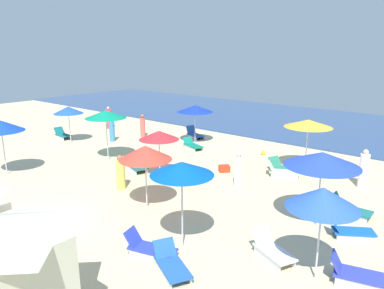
{
  "coord_description": "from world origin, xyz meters",
  "views": [
    {
      "loc": [
        11.39,
        -5.48,
        5.85
      ],
      "look_at": [
        0.05,
        8.08,
        1.24
      ],
      "focal_mm": 34.7,
      "sensor_mm": 36.0,
      "label": 1
    }
  ],
  "objects_px": {
    "beachgoer_0": "(143,126)",
    "lounge_chair_4_1": "(282,168)",
    "umbrella_0": "(68,110)",
    "umbrella_4": "(308,123)",
    "lounge_chair_1_0": "(350,231)",
    "lounge_chair_4_0": "(282,172)",
    "lounge_chair_3_1": "(272,250)",
    "umbrella_3": "(323,198)",
    "lounge_chair_3_0": "(354,274)",
    "umbrella_7": "(145,153)",
    "umbrella_5": "(195,109)",
    "beachgoer_1": "(238,170)",
    "lounge_chair_5_0": "(192,145)",
    "lounge_chair_1_1": "(349,209)",
    "umbrella_6": "(182,168)",
    "lounge_chair_8_0": "(136,166)",
    "beachgoer_4": "(109,118)",
    "umbrella_1": "(322,159)",
    "lounge_chair_0_0": "(62,135)",
    "beachgoer_5": "(364,170)",
    "umbrella_9": "(1,126)",
    "beachgoer_3": "(112,129)",
    "lounge_chair_5_1": "(195,134)",
    "lounge_chair_6_1": "(149,248)",
    "umbrella_8": "(159,135)",
    "lounge_chair_6_0": "(171,264)",
    "cooler_box_0": "(224,169)",
    "umbrella_2": "(106,114)"
  },
  "relations": [
    {
      "from": "beachgoer_0",
      "to": "lounge_chair_4_1",
      "type": "bearing_deg",
      "value": 150.81
    },
    {
      "from": "umbrella_0",
      "to": "umbrella_4",
      "type": "relative_size",
      "value": 0.9
    },
    {
      "from": "lounge_chair_1_0",
      "to": "beachgoer_0",
      "type": "bearing_deg",
      "value": 37.81
    },
    {
      "from": "lounge_chair_4_0",
      "to": "lounge_chair_3_1",
      "type": "bearing_deg",
      "value": 179.57
    },
    {
      "from": "umbrella_3",
      "to": "lounge_chair_3_0",
      "type": "distance_m",
      "value": 2.19
    },
    {
      "from": "umbrella_7",
      "to": "beachgoer_0",
      "type": "bearing_deg",
      "value": 137.92
    },
    {
      "from": "umbrella_4",
      "to": "umbrella_5",
      "type": "bearing_deg",
      "value": 174.41
    },
    {
      "from": "beachgoer_1",
      "to": "umbrella_7",
      "type": "bearing_deg",
      "value": 133.09
    },
    {
      "from": "lounge_chair_3_1",
      "to": "lounge_chair_5_0",
      "type": "height_order",
      "value": "lounge_chair_3_1"
    },
    {
      "from": "lounge_chair_4_0",
      "to": "umbrella_7",
      "type": "height_order",
      "value": "umbrella_7"
    },
    {
      "from": "lounge_chair_4_0",
      "to": "umbrella_5",
      "type": "height_order",
      "value": "umbrella_5"
    },
    {
      "from": "lounge_chair_1_1",
      "to": "lounge_chair_4_0",
      "type": "distance_m",
      "value": 4.49
    },
    {
      "from": "umbrella_0",
      "to": "umbrella_6",
      "type": "bearing_deg",
      "value": -20.0
    },
    {
      "from": "umbrella_3",
      "to": "umbrella_0",
      "type": "bearing_deg",
      "value": 166.97
    },
    {
      "from": "lounge_chair_4_1",
      "to": "beachgoer_1",
      "type": "bearing_deg",
      "value": -173.24
    },
    {
      "from": "lounge_chair_1_1",
      "to": "umbrella_3",
      "type": "distance_m",
      "value": 4.85
    },
    {
      "from": "lounge_chair_8_0",
      "to": "beachgoer_4",
      "type": "xyz_separation_m",
      "value": [
        -9.02,
        5.38,
        0.51
      ]
    },
    {
      "from": "lounge_chair_1_0",
      "to": "umbrella_1",
      "type": "bearing_deg",
      "value": 49.81
    },
    {
      "from": "lounge_chair_0_0",
      "to": "umbrella_5",
      "type": "distance_m",
      "value": 9.06
    },
    {
      "from": "umbrella_4",
      "to": "umbrella_7",
      "type": "distance_m",
      "value": 8.5
    },
    {
      "from": "umbrella_3",
      "to": "lounge_chair_4_1",
      "type": "distance_m",
      "value": 8.8
    },
    {
      "from": "lounge_chair_0_0",
      "to": "lounge_chair_5_0",
      "type": "relative_size",
      "value": 0.81
    },
    {
      "from": "umbrella_3",
      "to": "beachgoer_5",
      "type": "relative_size",
      "value": 1.48
    },
    {
      "from": "beachgoer_5",
      "to": "umbrella_9",
      "type": "bearing_deg",
      "value": -90.98
    },
    {
      "from": "umbrella_1",
      "to": "lounge_chair_3_1",
      "type": "relative_size",
      "value": 1.66
    },
    {
      "from": "lounge_chair_3_0",
      "to": "umbrella_4",
      "type": "height_order",
      "value": "umbrella_4"
    },
    {
      "from": "lounge_chair_1_0",
      "to": "lounge_chair_4_0",
      "type": "height_order",
      "value": "lounge_chair_4_0"
    },
    {
      "from": "lounge_chair_3_1",
      "to": "beachgoer_0",
      "type": "distance_m",
      "value": 16.08
    },
    {
      "from": "umbrella_1",
      "to": "beachgoer_3",
      "type": "distance_m",
      "value": 15.12
    },
    {
      "from": "umbrella_0",
      "to": "umbrella_5",
      "type": "distance_m",
      "value": 8.0
    },
    {
      "from": "umbrella_6",
      "to": "umbrella_1",
      "type": "bearing_deg",
      "value": 56.76
    },
    {
      "from": "lounge_chair_5_1",
      "to": "lounge_chair_6_1",
      "type": "relative_size",
      "value": 0.95
    },
    {
      "from": "umbrella_5",
      "to": "beachgoer_4",
      "type": "distance_m",
      "value": 7.91
    },
    {
      "from": "umbrella_6",
      "to": "umbrella_4",
      "type": "bearing_deg",
      "value": 90.89
    },
    {
      "from": "beachgoer_0",
      "to": "beachgoer_5",
      "type": "relative_size",
      "value": 0.9
    },
    {
      "from": "lounge_chair_5_0",
      "to": "lounge_chair_5_1",
      "type": "bearing_deg",
      "value": 55.92
    },
    {
      "from": "lounge_chair_5_0",
      "to": "beachgoer_1",
      "type": "distance_m",
      "value": 6.59
    },
    {
      "from": "lounge_chair_1_0",
      "to": "beachgoer_1",
      "type": "xyz_separation_m",
      "value": [
        -5.23,
        1.5,
        0.51
      ]
    },
    {
      "from": "lounge_chair_3_1",
      "to": "umbrella_8",
      "type": "height_order",
      "value": "umbrella_8"
    },
    {
      "from": "lounge_chair_6_0",
      "to": "cooler_box_0",
      "type": "relative_size",
      "value": 3.23
    },
    {
      "from": "lounge_chair_1_0",
      "to": "lounge_chair_4_1",
      "type": "bearing_deg",
      "value": 12.86
    },
    {
      "from": "lounge_chair_5_0",
      "to": "beachgoer_3",
      "type": "xyz_separation_m",
      "value": [
        -5.14,
        -1.93,
        0.56
      ]
    },
    {
      "from": "lounge_chair_1_0",
      "to": "umbrella_2",
      "type": "xyz_separation_m",
      "value": [
        -12.8,
        0.39,
        2.26
      ]
    },
    {
      "from": "lounge_chair_4_1",
      "to": "umbrella_0",
      "type": "bearing_deg",
      "value": 122.63
    },
    {
      "from": "beachgoer_4",
      "to": "beachgoer_5",
      "type": "bearing_deg",
      "value": 155.95
    },
    {
      "from": "umbrella_7",
      "to": "beachgoer_3",
      "type": "xyz_separation_m",
      "value": [
        -9.22,
        5.67,
        -1.37
      ]
    },
    {
      "from": "umbrella_1",
      "to": "umbrella_6",
      "type": "xyz_separation_m",
      "value": [
        -2.6,
        -3.96,
        0.14
      ]
    },
    {
      "from": "umbrella_7",
      "to": "lounge_chair_1_1",
      "type": "bearing_deg",
      "value": 33.74
    },
    {
      "from": "lounge_chair_5_1",
      "to": "umbrella_6",
      "type": "xyz_separation_m",
      "value": [
        8.65,
        -11.07,
        2.24
      ]
    },
    {
      "from": "lounge_chair_1_1",
      "to": "lounge_chair_5_0",
      "type": "height_order",
      "value": "lounge_chair_1_1"
    }
  ]
}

